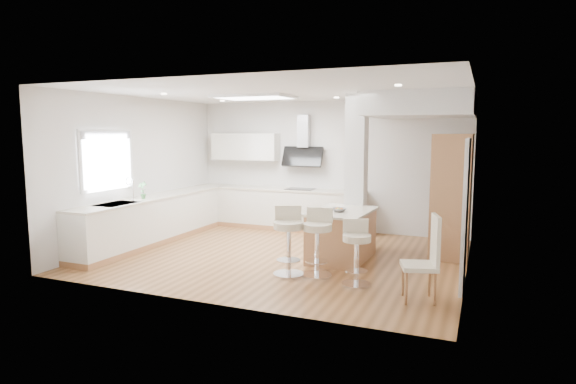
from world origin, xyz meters
The scene contains 18 objects.
ground centered at (0.00, 0.00, 0.00)m, with size 6.00×6.00×0.00m, color #926036.
ceiling centered at (0.00, 0.00, 0.00)m, with size 6.00×5.00×0.02m, color silver.
wall_back centered at (0.00, 2.50, 1.40)m, with size 6.00×0.04×2.80m, color beige.
wall_left centered at (-3.00, 0.00, 1.40)m, with size 0.04×5.00×2.80m, color beige.
wall_right centered at (3.00, 0.00, 1.40)m, with size 0.04×5.00×2.80m, color beige.
skylight centered at (-0.79, 0.60, 2.77)m, with size 4.10×2.10×0.06m.
window_left centered at (-2.96, -0.90, 1.69)m, with size 0.06×1.28×1.07m.
doorway_right centered at (2.97, -0.60, 1.00)m, with size 0.05×1.00×2.10m.
counter_left centered at (-2.70, 0.23, 0.46)m, with size 0.63×4.50×1.35m.
counter_back centered at (-0.91, 2.22, 0.70)m, with size 3.62×0.63×2.50m.
pillar centered at (1.05, 0.95, 1.40)m, with size 0.35×0.35×2.80m.
soffit centered at (2.10, 1.40, 2.60)m, with size 1.78×2.20×0.40m.
oven_column centered at (2.68, 1.23, 1.05)m, with size 0.63×1.21×2.10m.
peninsula centered at (1.02, 0.16, 0.42)m, with size 0.97×1.42×0.90m.
bar_stool_a centered at (0.53, -1.00, 0.58)m, with size 0.61×0.61×1.03m.
bar_stool_b centered at (0.94, -0.87, 0.57)m, with size 0.50×0.50×1.01m.
bar_stool_c centered at (1.59, -1.07, 0.51)m, with size 0.53×0.53×0.92m.
dining_chair centered at (2.57, -1.37, 0.59)m, with size 0.53×0.53×1.11m.
Camera 1 is at (3.19, -7.49, 2.13)m, focal length 30.00 mm.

